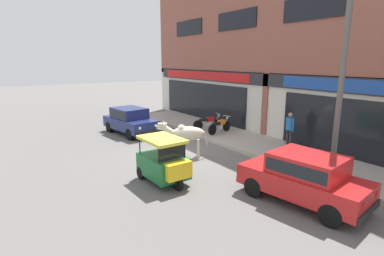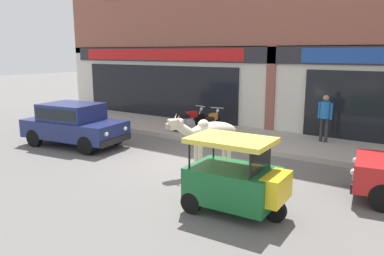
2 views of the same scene
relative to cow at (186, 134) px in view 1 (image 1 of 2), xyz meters
name	(u,v)px [view 1 (image 1 of 2)]	position (x,y,z in m)	size (l,w,h in m)	color
ground_plane	(181,153)	(-0.49, 0.07, -1.01)	(90.00, 90.00, 0.00)	#605E5B
sidewalk	(243,140)	(-0.49, 3.75, -0.92)	(19.00, 2.96, 0.17)	#A8A093
shop_building	(272,41)	(-0.49, 5.49, 3.99)	(23.00, 1.40, 10.36)	#8E5142
cow	(186,134)	(0.00, 0.00, 0.00)	(1.37, 1.90, 1.61)	beige
car_0	(130,119)	(-5.23, -0.39, -0.19)	(3.76, 2.07, 1.46)	black
car_1	(304,176)	(5.43, 0.55, -0.19)	(3.77, 2.13, 1.46)	black
auto_rickshaw	(164,164)	(1.92, -2.07, -0.35)	(2.02, 1.24, 1.52)	black
motorcycle_0	(208,123)	(-3.14, 3.50, -0.45)	(0.68, 1.78, 0.88)	black
motorcycle_1	(220,126)	(-2.07, 3.49, -0.45)	(0.64, 1.79, 0.88)	black
pedestrian	(290,126)	(1.84, 4.34, 0.15)	(0.49, 0.32, 1.60)	#2D2D33
utility_pole	(341,82)	(5.05, 2.57, 2.37)	(0.18, 0.18, 6.42)	#595651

